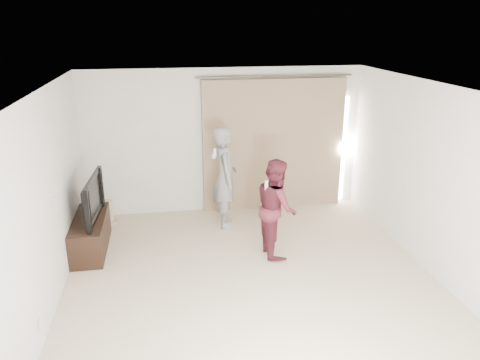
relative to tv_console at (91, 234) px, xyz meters
name	(u,v)px	position (x,y,z in m)	size (l,w,h in m)	color
floor	(253,284)	(2.27, -1.42, -0.26)	(5.50, 5.50, 0.00)	beige
wall_back	(224,141)	(2.27, 1.33, 1.04)	(5.00, 0.04, 2.60)	silver
wall_left	(45,207)	(-0.23, -1.42, 1.04)	(0.04, 5.50, 2.60)	silver
ceiling	(255,89)	(2.27, -1.42, 2.34)	(5.00, 5.50, 0.01)	white
curtain	(274,145)	(3.18, 1.26, 0.95)	(2.80, 0.11, 2.46)	#9E7F61
tv_console	(91,234)	(0.00, 0.00, 0.00)	(0.46, 1.34, 0.52)	black
tv	(87,198)	(0.00, 0.00, 0.59)	(1.15, 0.15, 0.66)	black
scratching_post	(108,214)	(0.17, 0.98, -0.09)	(0.31, 0.31, 0.41)	tan
person_man	(225,177)	(2.17, 0.58, 0.61)	(0.45, 0.65, 1.74)	slate
person_woman	(276,207)	(2.77, -0.57, 0.48)	(0.59, 0.74, 1.48)	#531C27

